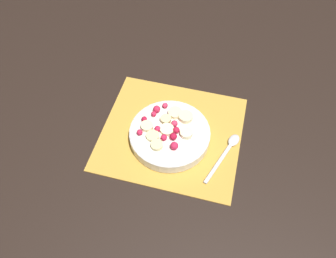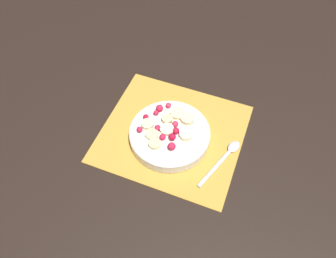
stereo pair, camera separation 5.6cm
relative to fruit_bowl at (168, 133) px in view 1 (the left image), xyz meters
name	(u,v)px [view 1 (the left image)]	position (x,y,z in m)	size (l,w,h in m)	color
ground_plane	(172,133)	(0.00, 0.02, -0.03)	(3.00, 3.00, 0.00)	black
placemat	(172,133)	(0.00, 0.02, -0.02)	(0.37, 0.33, 0.01)	gold
fruit_bowl	(168,133)	(0.00, 0.00, 0.00)	(0.21, 0.21, 0.05)	white
spoon	(228,148)	(0.16, 0.00, -0.02)	(0.07, 0.16, 0.01)	silver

